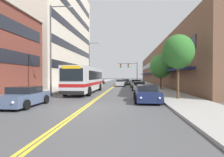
{
  "coord_description": "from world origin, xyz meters",
  "views": [
    {
      "loc": [
        2.86,
        -11.37,
        2.08
      ],
      "look_at": [
        0.35,
        15.39,
        1.69
      ],
      "focal_mm": 28.0,
      "sensor_mm": 36.0,
      "label": 1
    }
  ],
  "objects_px": {
    "car_red_parked_left_mid": "(89,84)",
    "traffic_signal_mast": "(130,68)",
    "street_lamp_left_far": "(91,60)",
    "fire_hydrant": "(154,88)",
    "car_champagne_moving_lead": "(125,81)",
    "street_lamp_left_near": "(53,43)",
    "car_beige_parked_right_mid": "(136,84)",
    "car_dark_grey_moving_second": "(126,82)",
    "car_silver_moving_third": "(120,83)",
    "car_navy_parked_right_foreground": "(147,94)",
    "city_bus": "(86,79)",
    "car_black_parked_left_near": "(100,82)",
    "street_tree_right_near": "(178,52)",
    "car_white_parked_right_far": "(139,86)",
    "car_slate_blue_parked_left_far": "(24,97)",
    "street_tree_right_mid": "(161,66)"
  },
  "relations": [
    {
      "from": "car_red_parked_left_mid",
      "to": "traffic_signal_mast",
      "type": "relative_size",
      "value": 0.71
    },
    {
      "from": "street_lamp_left_far",
      "to": "fire_hydrant",
      "type": "distance_m",
      "value": 18.67
    },
    {
      "from": "car_champagne_moving_lead",
      "to": "fire_hydrant",
      "type": "bearing_deg",
      "value": -82.26
    },
    {
      "from": "traffic_signal_mast",
      "to": "street_lamp_left_near",
      "type": "bearing_deg",
      "value": -105.76
    },
    {
      "from": "fire_hydrant",
      "to": "car_beige_parked_right_mid",
      "type": "bearing_deg",
      "value": 98.33
    },
    {
      "from": "car_dark_grey_moving_second",
      "to": "fire_hydrant",
      "type": "distance_m",
      "value": 21.19
    },
    {
      "from": "traffic_signal_mast",
      "to": "fire_hydrant",
      "type": "xyz_separation_m",
      "value": [
        2.6,
        -25.66,
        -3.57
      ]
    },
    {
      "from": "car_red_parked_left_mid",
      "to": "car_silver_moving_third",
      "type": "height_order",
      "value": "car_red_parked_left_mid"
    },
    {
      "from": "car_champagne_moving_lead",
      "to": "car_navy_parked_right_foreground",
      "type": "bearing_deg",
      "value": -86.09
    },
    {
      "from": "city_bus",
      "to": "car_red_parked_left_mid",
      "type": "relative_size",
      "value": 2.75
    },
    {
      "from": "city_bus",
      "to": "car_black_parked_left_near",
      "type": "distance_m",
      "value": 22.83
    },
    {
      "from": "car_champagne_moving_lead",
      "to": "street_tree_right_near",
      "type": "distance_m",
      "value": 37.65
    },
    {
      "from": "car_navy_parked_right_foreground",
      "to": "traffic_signal_mast",
      "type": "bearing_deg",
      "value": 91.77
    },
    {
      "from": "city_bus",
      "to": "traffic_signal_mast",
      "type": "xyz_separation_m",
      "value": [
        5.75,
        25.75,
        2.39
      ]
    },
    {
      "from": "car_dark_grey_moving_second",
      "to": "street_tree_right_near",
      "type": "distance_m",
      "value": 27.67
    },
    {
      "from": "car_white_parked_right_far",
      "to": "car_slate_blue_parked_left_far",
      "type": "bearing_deg",
      "value": -121.59
    },
    {
      "from": "car_slate_blue_parked_left_far",
      "to": "fire_hydrant",
      "type": "relative_size",
      "value": 4.97
    },
    {
      "from": "car_beige_parked_right_mid",
      "to": "street_lamp_left_far",
      "type": "xyz_separation_m",
      "value": [
        -9.32,
        3.4,
        4.69
      ]
    },
    {
      "from": "car_slate_blue_parked_left_far",
      "to": "car_beige_parked_right_mid",
      "type": "relative_size",
      "value": 0.94
    },
    {
      "from": "car_navy_parked_right_foreground",
      "to": "car_dark_grey_moving_second",
      "type": "relative_size",
      "value": 0.93
    },
    {
      "from": "car_slate_blue_parked_left_far",
      "to": "car_champagne_moving_lead",
      "type": "xyz_separation_m",
      "value": [
        6.05,
        41.2,
        -0.06
      ]
    },
    {
      "from": "car_silver_moving_third",
      "to": "street_lamp_left_near",
      "type": "bearing_deg",
      "value": -109.26
    },
    {
      "from": "car_red_parked_left_mid",
      "to": "street_tree_right_near",
      "type": "height_order",
      "value": "street_tree_right_near"
    },
    {
      "from": "city_bus",
      "to": "car_black_parked_left_near",
      "type": "relative_size",
      "value": 2.61
    },
    {
      "from": "car_black_parked_left_near",
      "to": "car_champagne_moving_lead",
      "type": "height_order",
      "value": "car_black_parked_left_near"
    },
    {
      "from": "car_champagne_moving_lead",
      "to": "street_tree_right_mid",
      "type": "distance_m",
      "value": 26.31
    },
    {
      "from": "car_slate_blue_parked_left_far",
      "to": "car_champagne_moving_lead",
      "type": "distance_m",
      "value": 41.65
    },
    {
      "from": "car_red_parked_left_mid",
      "to": "car_white_parked_right_far",
      "type": "xyz_separation_m",
      "value": [
        8.85,
        -6.41,
        -0.05
      ]
    },
    {
      "from": "car_black_parked_left_near",
      "to": "street_tree_right_mid",
      "type": "distance_m",
      "value": 21.19
    },
    {
      "from": "traffic_signal_mast",
      "to": "street_lamp_left_far",
      "type": "xyz_separation_m",
      "value": [
        -8.32,
        -11.3,
        1.22
      ]
    },
    {
      "from": "street_lamp_left_near",
      "to": "street_tree_right_near",
      "type": "height_order",
      "value": "street_lamp_left_near"
    },
    {
      "from": "car_black_parked_left_near",
      "to": "traffic_signal_mast",
      "type": "xyz_separation_m",
      "value": [
        7.75,
        3.04,
        3.5
      ]
    },
    {
      "from": "car_navy_parked_right_foreground",
      "to": "fire_hydrant",
      "type": "xyz_separation_m",
      "value": [
        1.59,
        7.35,
        -0.06
      ]
    },
    {
      "from": "street_lamp_left_near",
      "to": "street_tree_right_near",
      "type": "relative_size",
      "value": 1.73
    },
    {
      "from": "car_navy_parked_right_foreground",
      "to": "car_dark_grey_moving_second",
      "type": "xyz_separation_m",
      "value": [
        -2.11,
        28.21,
        -0.0
      ]
    },
    {
      "from": "street_lamp_left_near",
      "to": "street_tree_right_mid",
      "type": "distance_m",
      "value": 15.98
    },
    {
      "from": "car_silver_moving_third",
      "to": "street_tree_right_mid",
      "type": "bearing_deg",
      "value": -51.84
    },
    {
      "from": "fire_hydrant",
      "to": "car_dark_grey_moving_second",
      "type": "bearing_deg",
      "value": 100.06
    },
    {
      "from": "car_silver_moving_third",
      "to": "fire_hydrant",
      "type": "xyz_separation_m",
      "value": [
        4.74,
        -13.87,
        -0.09
      ]
    },
    {
      "from": "car_dark_grey_moving_second",
      "to": "car_silver_moving_third",
      "type": "distance_m",
      "value": 7.07
    },
    {
      "from": "street_tree_right_mid",
      "to": "fire_hydrant",
      "type": "bearing_deg",
      "value": -108.25
    },
    {
      "from": "car_silver_moving_third",
      "to": "street_tree_right_near",
      "type": "bearing_deg",
      "value": -73.56
    },
    {
      "from": "car_black_parked_left_near",
      "to": "street_lamp_left_far",
      "type": "height_order",
      "value": "street_lamp_left_far"
    },
    {
      "from": "car_slate_blue_parked_left_far",
      "to": "car_beige_parked_right_mid",
      "type": "height_order",
      "value": "car_beige_parked_right_mid"
    },
    {
      "from": "car_dark_grey_moving_second",
      "to": "car_beige_parked_right_mid",
      "type": "bearing_deg",
      "value": -78.06
    },
    {
      "from": "car_black_parked_left_near",
      "to": "fire_hydrant",
      "type": "xyz_separation_m",
      "value": [
        10.35,
        -22.62,
        -0.07
      ]
    },
    {
      "from": "car_navy_parked_right_foreground",
      "to": "street_tree_right_mid",
      "type": "distance_m",
      "value": 13.64
    },
    {
      "from": "car_dark_grey_moving_second",
      "to": "street_lamp_left_near",
      "type": "xyz_separation_m",
      "value": [
        -7.24,
        -24.75,
        4.94
      ]
    },
    {
      "from": "car_dark_grey_moving_second",
      "to": "street_lamp_left_near",
      "type": "relative_size",
      "value": 0.48
    },
    {
      "from": "street_tree_right_near",
      "to": "street_lamp_left_far",
      "type": "bearing_deg",
      "value": 120.53
    }
  ]
}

